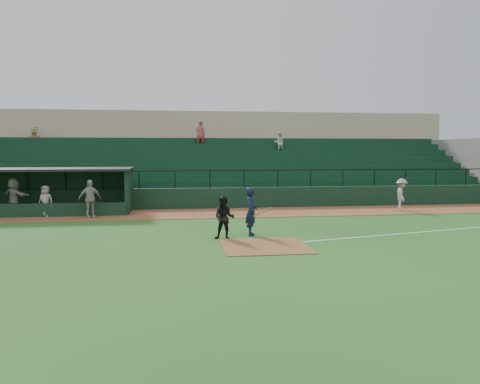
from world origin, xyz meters
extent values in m
plane|color=#23571C|center=(0.00, 0.00, 0.00)|extent=(90.00, 90.00, 0.00)
cube|color=brown|center=(0.00, 8.00, 0.01)|extent=(40.00, 4.00, 0.03)
cube|color=brown|center=(0.00, -1.00, 0.01)|extent=(3.00, 3.00, 0.03)
cube|color=white|center=(8.00, 1.20, 0.01)|extent=(17.49, 4.44, 0.01)
cube|color=black|center=(0.00, 10.20, 0.60)|extent=(36.00, 0.35, 1.20)
cylinder|color=black|center=(0.00, 10.20, 2.20)|extent=(36.00, 0.06, 0.06)
cube|color=slate|center=(0.00, 15.10, 1.80)|extent=(36.00, 9.00, 3.60)
cube|color=#0E341F|center=(0.00, 14.60, 2.25)|extent=(34.56, 8.00, 4.05)
cube|color=slate|center=(18.00, 15.15, 2.10)|extent=(0.35, 9.50, 4.20)
cube|color=tan|center=(0.00, 21.60, 3.20)|extent=(38.00, 3.00, 6.40)
cube|color=slate|center=(0.00, 19.60, 3.70)|extent=(36.00, 2.00, 0.20)
cylinder|color=#A55138|center=(-13.01, 19.50, 4.10)|extent=(0.70, 0.70, 0.60)
imported|color=#2D5923|center=(-13.01, 19.50, 4.73)|extent=(0.59, 0.51, 0.66)
imported|color=silver|center=(4.62, 16.90, 3.92)|extent=(0.75, 0.58, 1.53)
imported|color=#A73F3D|center=(-1.06, 17.90, 4.56)|extent=(0.70, 0.46, 1.92)
cube|color=black|center=(-9.75, 10.40, 1.15)|extent=(8.50, 0.20, 2.30)
cube|color=black|center=(-5.50, 9.10, 1.15)|extent=(0.20, 2.60, 2.30)
cube|color=black|center=(-9.75, 9.10, 2.36)|extent=(8.90, 3.20, 0.12)
cube|color=olive|center=(-9.75, 10.00, 0.25)|extent=(7.65, 0.40, 0.50)
cube|color=black|center=(-9.75, 7.75, 0.35)|extent=(8.50, 0.12, 0.70)
imported|color=black|center=(-0.10, 1.21, 0.96)|extent=(0.57, 0.77, 1.92)
cylinder|color=olive|center=(0.30, 1.01, 0.95)|extent=(0.79, 0.34, 0.35)
imported|color=black|center=(-1.25, 0.54, 0.82)|extent=(0.94, 0.82, 1.64)
imported|color=#A9A39E|center=(9.40, 7.49, 0.92)|extent=(1.01, 1.30, 1.78)
imported|color=#A7A19C|center=(-7.22, 7.13, 0.97)|extent=(1.20, 0.86, 1.88)
imported|color=gray|center=(-9.50, 7.91, 0.81)|extent=(0.88, 0.69, 1.57)
imported|color=#A6A19C|center=(-11.25, 8.69, 1.00)|extent=(1.77, 1.57, 1.95)
camera|label=1|loc=(-3.22, -17.24, 3.37)|focal=35.77mm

